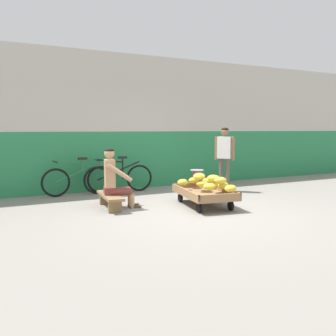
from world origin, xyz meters
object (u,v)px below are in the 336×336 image
object	(u,v)px
shopping_bag	(210,193)
customer_adult	(225,152)
bicycle_near_left	(78,180)
bicycle_far_left	(119,178)
low_bench	(110,198)
plastic_crate	(197,189)
vendor_seated	(114,178)
weighing_scale	(197,176)
banana_cart	(204,194)

from	to	relation	value
shopping_bag	customer_adult	bearing A→B (deg)	36.77
bicycle_near_left	bicycle_far_left	size ratio (longest dim) A/B	1.00
bicycle_near_left	shopping_bag	world-z (taller)	bicycle_near_left
low_bench	plastic_crate	distance (m)	2.16
low_bench	bicycle_near_left	world-z (taller)	bicycle_near_left
vendor_seated	bicycle_near_left	xyz separation A→B (m)	(-0.32, 1.68, -0.21)
shopping_bag	bicycle_far_left	bearing A→B (deg)	135.07
bicycle_near_left	customer_adult	xyz separation A→B (m)	(3.24, -1.09, 0.60)
low_bench	vendor_seated	xyz separation A→B (m)	(0.09, -0.02, 0.37)
customer_adult	weighing_scale	bearing A→B (deg)	-166.52
vendor_seated	bicycle_far_left	size ratio (longest dim) A/B	0.69
low_bench	weighing_scale	xyz separation A→B (m)	(2.13, 0.36, 0.25)
banana_cart	weighing_scale	bearing A→B (deg)	66.69
plastic_crate	shopping_bag	bearing A→B (deg)	-69.74
banana_cart	plastic_crate	bearing A→B (deg)	66.71
plastic_crate	customer_adult	bearing A→B (deg)	13.41
vendor_seated	weighing_scale	bearing A→B (deg)	10.53
vendor_seated	customer_adult	size ratio (longest dim) A/B	0.75
customer_adult	shopping_bag	xyz separation A→B (m)	(-0.75, -0.56, -0.83)
banana_cart	vendor_seated	world-z (taller)	vendor_seated
low_bench	vendor_seated	world-z (taller)	vendor_seated
banana_cart	bicycle_far_left	size ratio (longest dim) A/B	0.93
low_bench	plastic_crate	bearing A→B (deg)	9.71
plastic_crate	weighing_scale	xyz separation A→B (m)	(0.00, -0.00, 0.30)
banana_cart	bicycle_near_left	size ratio (longest dim) A/B	0.93
banana_cart	bicycle_near_left	xyz separation A→B (m)	(-1.93, 2.29, 0.11)
bicycle_near_left	low_bench	bearing A→B (deg)	-82.15
weighing_scale	customer_adult	size ratio (longest dim) A/B	0.20
plastic_crate	weighing_scale	distance (m)	0.30
bicycle_near_left	customer_adult	distance (m)	3.47
weighing_scale	customer_adult	bearing A→B (deg)	13.48
vendor_seated	weighing_scale	xyz separation A→B (m)	(2.04, 0.38, -0.11)
vendor_seated	plastic_crate	size ratio (longest dim) A/B	3.17
banana_cart	shopping_bag	size ratio (longest dim) A/B	6.47
bicycle_far_left	shopping_bag	distance (m)	2.22
banana_cart	low_bench	distance (m)	1.81
vendor_seated	shopping_bag	distance (m)	2.22
weighing_scale	bicycle_near_left	distance (m)	2.69
weighing_scale	bicycle_near_left	world-z (taller)	bicycle_near_left
plastic_crate	weighing_scale	world-z (taller)	weighing_scale
banana_cart	low_bench	size ratio (longest dim) A/B	1.39
vendor_seated	plastic_crate	distance (m)	2.12
banana_cart	shopping_bag	distance (m)	0.85
plastic_crate	customer_adult	world-z (taller)	customer_adult
plastic_crate	customer_adult	size ratio (longest dim) A/B	0.24
customer_adult	vendor_seated	bearing A→B (deg)	-168.58
plastic_crate	customer_adult	distance (m)	1.21
bicycle_near_left	shopping_bag	size ratio (longest dim) A/B	6.92
low_bench	bicycle_near_left	size ratio (longest dim) A/B	0.67
vendor_seated	low_bench	bearing A→B (deg)	169.23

